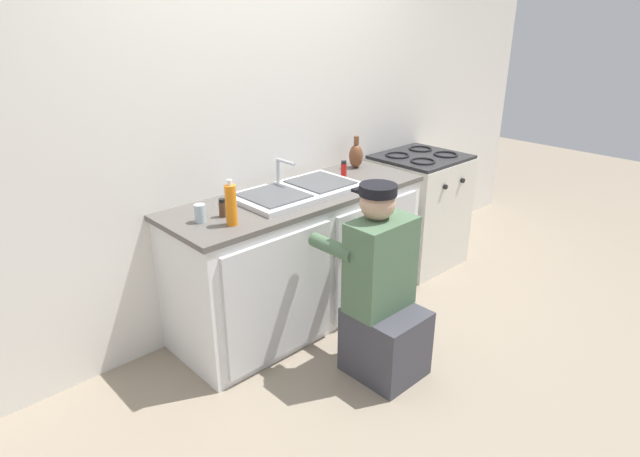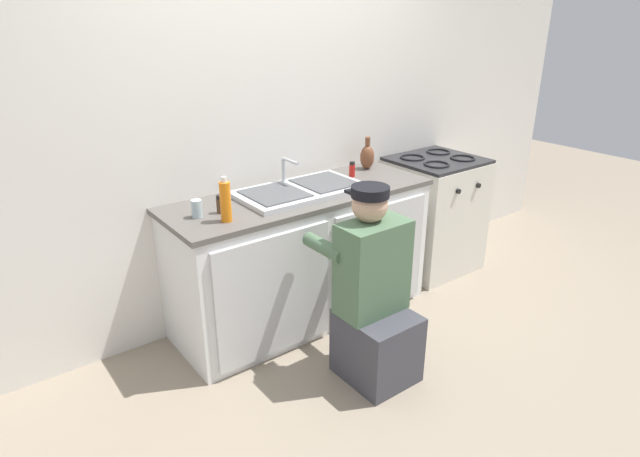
# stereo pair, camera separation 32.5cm
# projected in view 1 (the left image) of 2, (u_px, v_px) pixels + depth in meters

# --- Properties ---
(ground_plane) EXTENTS (12.00, 12.00, 0.00)m
(ground_plane) POSITION_uv_depth(u_px,v_px,m) (331.00, 333.00, 3.45)
(ground_plane) COLOR gray
(back_wall) EXTENTS (6.00, 0.10, 2.50)m
(back_wall) POSITION_uv_depth(u_px,v_px,m) (261.00, 125.00, 3.41)
(back_wall) COLOR silver
(back_wall) RESTS_ON ground_plane
(counter_cabinet) EXTENTS (1.71, 0.62, 0.84)m
(counter_cabinet) POSITION_uv_depth(u_px,v_px,m) (300.00, 260.00, 3.49)
(counter_cabinet) COLOR white
(counter_cabinet) RESTS_ON ground_plane
(countertop) EXTENTS (1.75, 0.62, 0.03)m
(countertop) POSITION_uv_depth(u_px,v_px,m) (298.00, 196.00, 3.32)
(countertop) COLOR #5B5651
(countertop) RESTS_ON counter_cabinet
(sink_double_basin) EXTENTS (0.80, 0.44, 0.19)m
(sink_double_basin) POSITION_uv_depth(u_px,v_px,m) (298.00, 190.00, 3.31)
(sink_double_basin) COLOR silver
(sink_double_basin) RESTS_ON countertop
(stove_range) EXTENTS (0.64, 0.62, 0.91)m
(stove_range) POSITION_uv_depth(u_px,v_px,m) (418.00, 210.00, 4.28)
(stove_range) COLOR silver
(stove_range) RESTS_ON ground_plane
(plumber_person) EXTENTS (0.42, 0.61, 1.10)m
(plumber_person) POSITION_uv_depth(u_px,v_px,m) (382.00, 298.00, 2.95)
(plumber_person) COLOR #3F3F47
(plumber_person) RESTS_ON ground_plane
(spice_bottle_red) EXTENTS (0.04, 0.04, 0.10)m
(spice_bottle_red) POSITION_uv_depth(u_px,v_px,m) (344.00, 169.00, 3.65)
(spice_bottle_red) COLOR red
(spice_bottle_red) RESTS_ON countertop
(water_glass) EXTENTS (0.06, 0.06, 0.10)m
(water_glass) POSITION_uv_depth(u_px,v_px,m) (200.00, 213.00, 2.86)
(water_glass) COLOR #ADC6CC
(water_glass) RESTS_ON countertop
(vase_decorative) EXTENTS (0.10, 0.10, 0.23)m
(vase_decorative) POSITION_uv_depth(u_px,v_px,m) (356.00, 155.00, 3.83)
(vase_decorative) COLOR brown
(vase_decorative) RESTS_ON countertop
(soap_bottle_orange) EXTENTS (0.06, 0.06, 0.25)m
(soap_bottle_orange) POSITION_uv_depth(u_px,v_px,m) (231.00, 205.00, 2.80)
(soap_bottle_orange) COLOR orange
(soap_bottle_orange) RESTS_ON countertop
(spice_bottle_pepper) EXTENTS (0.04, 0.04, 0.10)m
(spice_bottle_pepper) POSITION_uv_depth(u_px,v_px,m) (222.00, 208.00, 2.93)
(spice_bottle_pepper) COLOR #513823
(spice_bottle_pepper) RESTS_ON countertop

